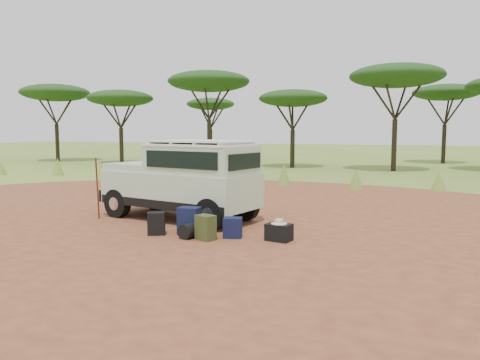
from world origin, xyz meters
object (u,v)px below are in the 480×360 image
(backpack_black, at_px, (156,224))
(backpack_navy, at_px, (189,221))
(backpack_olive, at_px, (206,228))
(hard_case, at_px, (279,232))
(safari_vehicle, at_px, (184,181))
(walking_staff, at_px, (97,189))
(duffel_navy, at_px, (233,228))

(backpack_black, xyz_separation_m, backpack_navy, (0.66, 0.28, 0.05))
(backpack_olive, bearing_deg, backpack_black, -162.76)
(backpack_olive, relative_size, hard_case, 1.05)
(safari_vehicle, relative_size, walking_staff, 2.64)
(safari_vehicle, relative_size, hard_case, 8.75)
(duffel_navy, bearing_deg, backpack_olive, -152.21)
(safari_vehicle, relative_size, duffel_navy, 10.14)
(walking_staff, xyz_separation_m, backpack_navy, (2.92, -0.66, -0.50))
(backpack_olive, bearing_deg, safari_vehicle, 149.29)
(walking_staff, bearing_deg, backpack_navy, -46.06)
(safari_vehicle, xyz_separation_m, walking_staff, (-2.00, -0.86, -0.18))
(safari_vehicle, relative_size, backpack_navy, 7.30)
(safari_vehicle, xyz_separation_m, duffel_navy, (1.92, -1.50, -0.77))
(safari_vehicle, distance_m, backpack_olive, 2.51)
(safari_vehicle, bearing_deg, backpack_olive, -39.51)
(safari_vehicle, relative_size, backpack_black, 8.81)
(backpack_navy, relative_size, duffel_navy, 1.39)
(backpack_navy, xyz_separation_m, duffel_navy, (1.01, 0.03, -0.09))
(backpack_navy, height_order, backpack_olive, backpack_navy)
(walking_staff, height_order, backpack_navy, walking_staff)
(walking_staff, bearing_deg, safari_vehicle, -9.90)
(backpack_olive, bearing_deg, duffel_navy, 63.79)
(duffel_navy, relative_size, hard_case, 0.86)
(hard_case, bearing_deg, walking_staff, -175.91)
(safari_vehicle, xyz_separation_m, backpack_black, (0.25, -1.81, -0.73))
(walking_staff, xyz_separation_m, hard_case, (4.92, -0.56, -0.63))
(duffel_navy, bearing_deg, hard_case, -10.32)
(walking_staff, bearing_deg, backpack_black, -56.06)
(backpack_olive, bearing_deg, hard_case, 39.79)
(backpack_black, distance_m, backpack_navy, 0.72)
(walking_staff, distance_m, duffel_navy, 4.02)
(backpack_black, relative_size, duffel_navy, 1.15)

